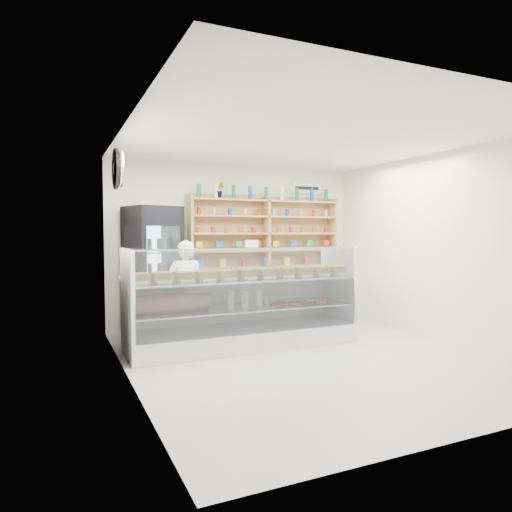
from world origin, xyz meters
name	(u,v)px	position (x,y,z in m)	size (l,w,h in m)	color
room	(310,250)	(0.00, 0.00, 1.40)	(5.00, 5.00, 5.00)	#AFAFB4
display_counter	(243,319)	(-0.53, 0.95, 0.38)	(3.26, 0.97, 1.42)	white
shop_worker	(185,290)	(-1.18, 1.64, 0.75)	(0.55, 0.36, 1.50)	white
drinks_cooler	(153,271)	(-1.57, 2.14, 1.02)	(0.91, 0.89, 2.03)	black
wall_shelving	(266,234)	(0.50, 2.34, 1.59)	(2.84, 0.28, 1.33)	tan
potted_plant	(220,190)	(-0.38, 2.34, 2.34)	(0.15, 0.12, 0.28)	#1E6626
security_mirror	(120,169)	(-2.17, 1.20, 2.45)	(0.15, 0.50, 0.50)	silver
wall_sign	(307,188)	(1.40, 2.47, 2.45)	(0.62, 0.03, 0.20)	white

